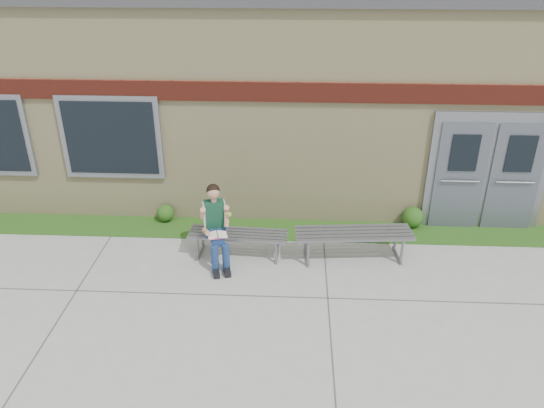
{
  "coord_description": "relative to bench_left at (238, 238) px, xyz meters",
  "views": [
    {
      "loc": [
        0.45,
        -6.25,
        5.06
      ],
      "look_at": [
        0.07,
        1.7,
        1.02
      ],
      "focal_mm": 35.0,
      "sensor_mm": 36.0,
      "label": 1
    }
  ],
  "objects": [
    {
      "name": "shrub_east",
      "position": [
        3.25,
        1.16,
        -0.12
      ],
      "size": [
        0.41,
        0.41,
        0.41
      ],
      "primitive_type": "sphere",
      "color": "#1C4E15",
      "rests_on": "grass_strip"
    },
    {
      "name": "ground",
      "position": [
        0.53,
        -1.69,
        -0.34
      ],
      "size": [
        80.0,
        80.0,
        0.0
      ],
      "primitive_type": "plane",
      "color": "#9E9E99",
      "rests_on": "ground"
    },
    {
      "name": "grass_strip",
      "position": [
        0.53,
        0.91,
        -0.33
      ],
      "size": [
        16.0,
        0.8,
        0.02
      ],
      "primitive_type": "cube",
      "color": "#1C4E15",
      "rests_on": "ground"
    },
    {
      "name": "bench_left",
      "position": [
        0.0,
        0.0,
        0.0
      ],
      "size": [
        1.74,
        0.58,
        0.44
      ],
      "rotation": [
        0.0,
        0.0,
        -0.06
      ],
      "color": "slate",
      "rests_on": "ground"
    },
    {
      "name": "shrub_mid",
      "position": [
        -1.56,
        1.16,
        -0.15
      ],
      "size": [
        0.34,
        0.34,
        0.34
      ],
      "primitive_type": "sphere",
      "color": "#1C4E15",
      "rests_on": "grass_strip"
    },
    {
      "name": "school_building",
      "position": [
        0.52,
        4.29,
        1.76
      ],
      "size": [
        16.2,
        6.22,
        4.2
      ],
      "color": "beige",
      "rests_on": "ground"
    },
    {
      "name": "bench_right",
      "position": [
        2.0,
        0.0,
        0.06
      ],
      "size": [
        2.05,
        0.73,
        0.52
      ],
      "rotation": [
        0.0,
        0.0,
        0.09
      ],
      "color": "slate",
      "rests_on": "ground"
    },
    {
      "name": "girl",
      "position": [
        -0.34,
        -0.21,
        0.37
      ],
      "size": [
        0.58,
        0.9,
        1.4
      ],
      "rotation": [
        0.0,
        0.0,
        0.25
      ],
      "color": "navy",
      "rests_on": "ground"
    }
  ]
}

